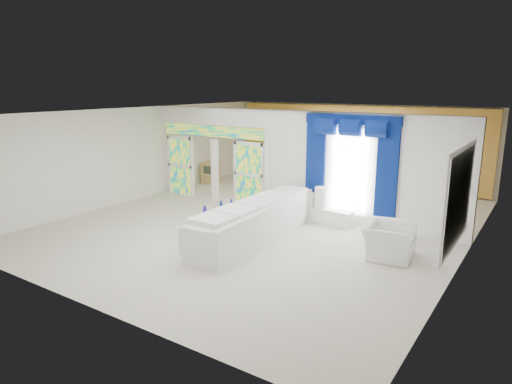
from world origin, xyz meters
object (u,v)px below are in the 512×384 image
Objects in this scene: console_table at (331,216)px; coffee_table at (220,219)px; white_sofa at (256,223)px; armchair at (389,241)px; grand_piano at (290,172)px.

coffee_table is at bearing -140.63° from console_table.
armchair is at bearing 9.79° from white_sofa.
white_sofa reaches higher than armchair.
coffee_table is 1.55× the size of console_table.
white_sofa is at bearing -12.53° from coffee_table.
armchair is at bearing -36.61° from console_table.
white_sofa reaches higher than coffee_table.
armchair is 0.58× the size of grand_piano.
coffee_table is at bearing 165.20° from white_sofa.
coffee_table is at bearing 88.68° from armchair.
armchair reaches higher than console_table.
white_sofa is at bearing -51.83° from grand_piano.
armchair is at bearing 4.59° from coffee_table.
armchair is (4.41, 0.35, 0.16)m from coffee_table.
coffee_table is at bearing -63.34° from grand_piano.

